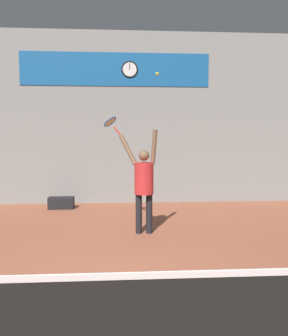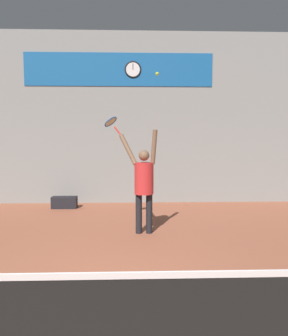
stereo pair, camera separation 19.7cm
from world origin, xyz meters
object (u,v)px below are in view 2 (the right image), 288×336
at_px(equipment_bag, 64,202).
at_px(tennis_ball, 157,74).
at_px(tennis_player, 144,181).
at_px(scoreboard_clock, 133,69).
at_px(tennis_racket, 111,123).

bearing_deg(equipment_bag, tennis_ball, -46.70).
xyz_separation_m(tennis_player, equipment_bag, (-2.11, 2.45, -0.90)).
bearing_deg(tennis_ball, equipment_bag, 133.30).
distance_m(scoreboard_clock, tennis_racket, 3.29).
height_order(tennis_player, tennis_ball, tennis_ball).
bearing_deg(tennis_player, scoreboard_clock, 93.76).
height_order(tennis_player, equipment_bag, tennis_player).
height_order(scoreboard_clock, tennis_ball, scoreboard_clock).
bearing_deg(scoreboard_clock, tennis_ball, -81.74).
distance_m(scoreboard_clock, tennis_ball, 3.31).
bearing_deg(tennis_ball, tennis_racket, 156.90).
bearing_deg(tennis_player, tennis_racket, 153.32).
height_order(tennis_racket, tennis_ball, tennis_ball).
xyz_separation_m(tennis_ball, equipment_bag, (-2.37, 2.51, -3.01)).
bearing_deg(equipment_bag, tennis_racket, -55.66).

